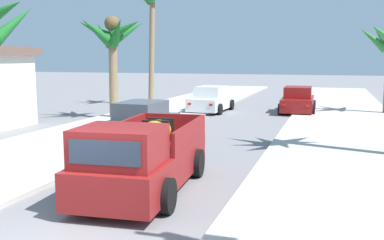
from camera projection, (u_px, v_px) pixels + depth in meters
name	position (u px, v px, depth m)	size (l,w,h in m)	color
sidewalk_left	(118.00, 127.00, 20.06)	(5.28, 60.00, 0.12)	#B2AFA8
sidewalk_right	(346.00, 139.00, 17.07)	(5.28, 60.00, 0.12)	#B2AFA8
curb_left	(143.00, 129.00, 19.68)	(0.16, 60.00, 0.10)	silver
curb_right	(313.00, 138.00, 17.45)	(0.16, 60.00, 0.10)	silver
pickup_truck	(143.00, 158.00, 10.51)	(2.50, 5.34, 1.80)	maroon
car_left_near	(140.00, 123.00, 16.95)	(2.07, 4.28, 1.54)	#474C56
car_right_near	(211.00, 100.00, 26.22)	(2.15, 4.31, 1.54)	silver
car_left_mid	(298.00, 101.00, 25.78)	(2.10, 4.29, 1.54)	maroon
palm_tree_left_mid	(111.00, 37.00, 22.69)	(3.44, 3.60, 5.37)	#846B4C
palm_tree_right_mid	(151.00, 5.00, 28.61)	(3.02, 3.69, 8.23)	#846B4C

